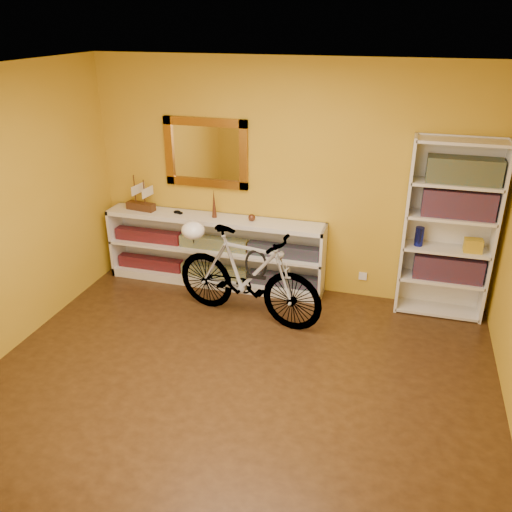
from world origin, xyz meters
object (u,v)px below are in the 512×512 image
(console_unit, at_px, (215,251))
(bicycle, at_px, (247,275))
(bookcase, at_px, (449,231))
(helmet, at_px, (193,230))

(console_unit, distance_m, bicycle, 0.90)
(bookcase, height_order, helmet, bookcase)
(console_unit, relative_size, bicycle, 1.52)
(bicycle, xyz_separation_m, helmet, (-0.64, 0.13, 0.38))
(bookcase, distance_m, bicycle, 2.12)
(bicycle, height_order, helmet, bicycle)
(console_unit, bearing_deg, helmet, -93.71)
(helmet, bearing_deg, bookcase, 12.03)
(helmet, bearing_deg, bicycle, -11.47)
(bicycle, bearing_deg, bookcase, -59.28)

